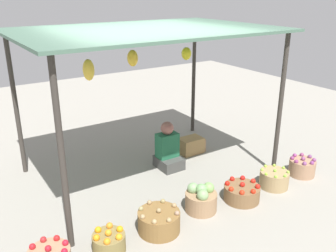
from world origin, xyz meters
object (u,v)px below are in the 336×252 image
at_px(basket_oranges, 109,242).
at_px(basket_purple_onions, 302,167).
at_px(vendor_person, 168,150).
at_px(basket_potatoes, 159,221).
at_px(basket_cabbages, 201,199).
at_px(wooden_crate_stacked_rear, 192,146).
at_px(wooden_crate_near_vendor, 191,145).
at_px(basket_limes, 274,179).
at_px(basket_red_tomatoes, 242,193).

bearing_deg(basket_oranges, basket_purple_onions, 0.16).
height_order(vendor_person, basket_purple_onions, vendor_person).
xyz_separation_m(basket_potatoes, basket_cabbages, (0.70, 0.07, 0.03)).
xyz_separation_m(basket_cabbages, wooden_crate_stacked_rear, (1.02, 1.57, -0.05)).
xyz_separation_m(vendor_person, wooden_crate_near_vendor, (0.64, 0.25, -0.16)).
xyz_separation_m(wooden_crate_near_vendor, wooden_crate_stacked_rear, (0.05, 0.02, -0.02)).
bearing_deg(basket_purple_onions, basket_potatoes, 179.89).
height_order(basket_limes, wooden_crate_stacked_rear, basket_limes).
relative_size(vendor_person, basket_purple_onions, 1.95).
relative_size(basket_oranges, basket_limes, 0.88).
xyz_separation_m(basket_red_tomatoes, wooden_crate_stacked_rear, (0.39, 1.67, 0.00)).
relative_size(basket_red_tomatoes, basket_limes, 1.17).
height_order(wooden_crate_near_vendor, wooden_crate_stacked_rear, wooden_crate_near_vendor).
height_order(basket_potatoes, basket_limes, basket_potatoes).
height_order(basket_cabbages, basket_purple_onions, basket_cabbages).
xyz_separation_m(basket_red_tomatoes, basket_purple_onions, (1.31, 0.03, 0.02)).
xyz_separation_m(basket_potatoes, wooden_crate_near_vendor, (1.67, 1.62, 0.01)).
xyz_separation_m(basket_limes, wooden_crate_stacked_rear, (-0.27, 1.66, -0.01)).
xyz_separation_m(vendor_person, basket_purple_onions, (1.61, -1.38, -0.16)).
distance_m(basket_potatoes, basket_purple_onions, 2.64).
relative_size(vendor_person, basket_limes, 1.84).
distance_m(basket_oranges, basket_cabbages, 1.36).
bearing_deg(basket_oranges, wooden_crate_stacked_rear, 34.84).
distance_m(basket_red_tomatoes, wooden_crate_stacked_rear, 1.72).
bearing_deg(basket_cabbages, wooden_crate_stacked_rear, 56.95).
bearing_deg(basket_potatoes, wooden_crate_stacked_rear, 43.72).
xyz_separation_m(basket_red_tomatoes, basket_limes, (0.66, 0.01, 0.01)).
bearing_deg(wooden_crate_near_vendor, basket_red_tomatoes, -101.66).
xyz_separation_m(basket_oranges, wooden_crate_near_vendor, (2.33, 1.63, 0.02)).
xyz_separation_m(vendor_person, basket_potatoes, (-1.02, -1.37, -0.16)).
relative_size(basket_purple_onions, wooden_crate_stacked_rear, 0.99).
bearing_deg(basket_red_tomatoes, basket_cabbages, 170.44).
xyz_separation_m(basket_oranges, basket_cabbages, (1.36, 0.09, 0.05)).
bearing_deg(basket_limes, basket_cabbages, 175.79).
bearing_deg(basket_potatoes, vendor_person, 53.31).
relative_size(basket_potatoes, basket_cabbages, 1.22).
height_order(basket_oranges, basket_cabbages, basket_cabbages).
height_order(basket_cabbages, wooden_crate_near_vendor, basket_cabbages).
height_order(basket_oranges, wooden_crate_near_vendor, basket_oranges).
height_order(basket_oranges, basket_purple_onions, basket_purple_onions).
bearing_deg(wooden_crate_stacked_rear, basket_potatoes, -136.28).
height_order(basket_cabbages, basket_red_tomatoes, basket_cabbages).
xyz_separation_m(vendor_person, basket_cabbages, (-0.33, -1.30, -0.13)).
xyz_separation_m(vendor_person, basket_oranges, (-1.68, -1.39, -0.18)).
relative_size(basket_potatoes, wooden_crate_near_vendor, 1.24).
xyz_separation_m(vendor_person, basket_red_tomatoes, (0.30, -1.40, -0.18)).
bearing_deg(basket_limes, wooden_crate_stacked_rear, 99.13).
xyz_separation_m(basket_potatoes, basket_limes, (1.98, -0.02, -0.01)).
height_order(basket_potatoes, basket_purple_onions, basket_potatoes).
xyz_separation_m(basket_potatoes, basket_red_tomatoes, (1.33, -0.03, -0.02)).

